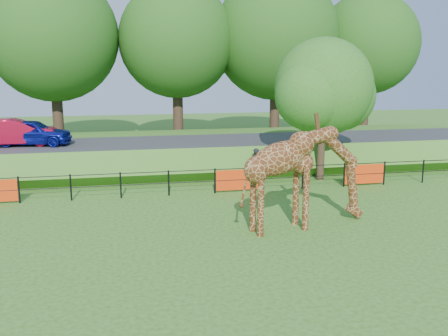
{
  "coord_description": "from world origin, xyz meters",
  "views": [
    {
      "loc": [
        -1.83,
        -12.65,
        5.42
      ],
      "look_at": [
        1.52,
        3.71,
        2.0
      ],
      "focal_mm": 40.0,
      "sensor_mm": 36.0,
      "label": 1
    }
  ],
  "objects_px": {
    "car_blue": "(31,132)",
    "tree_east": "(325,91)",
    "giraffe": "(305,178)",
    "visitor": "(256,165)",
    "car_red": "(16,132)"
  },
  "relations": [
    {
      "from": "car_blue",
      "to": "tree_east",
      "type": "distance_m",
      "value": 14.89
    },
    {
      "from": "car_blue",
      "to": "giraffe",
      "type": "bearing_deg",
      "value": -127.75
    },
    {
      "from": "car_blue",
      "to": "visitor",
      "type": "height_order",
      "value": "car_blue"
    },
    {
      "from": "car_red",
      "to": "visitor",
      "type": "distance_m",
      "value": 12.35
    },
    {
      "from": "car_red",
      "to": "tree_east",
      "type": "relative_size",
      "value": 0.62
    },
    {
      "from": "tree_east",
      "to": "giraffe",
      "type": "bearing_deg",
      "value": -117.03
    },
    {
      "from": "visitor",
      "to": "tree_east",
      "type": "distance_m",
      "value": 4.79
    },
    {
      "from": "giraffe",
      "to": "tree_east",
      "type": "height_order",
      "value": "tree_east"
    },
    {
      "from": "giraffe",
      "to": "car_blue",
      "type": "distance_m",
      "value": 15.47
    },
    {
      "from": "giraffe",
      "to": "car_blue",
      "type": "relative_size",
      "value": 1.21
    },
    {
      "from": "giraffe",
      "to": "tree_east",
      "type": "bearing_deg",
      "value": 50.89
    },
    {
      "from": "car_blue",
      "to": "tree_east",
      "type": "bearing_deg",
      "value": -98.79
    },
    {
      "from": "car_red",
      "to": "car_blue",
      "type": "bearing_deg",
      "value": -94.72
    },
    {
      "from": "car_blue",
      "to": "tree_east",
      "type": "height_order",
      "value": "tree_east"
    },
    {
      "from": "car_red",
      "to": "tree_east",
      "type": "xyz_separation_m",
      "value": [
        14.77,
        -4.55,
        2.17
      ]
    }
  ]
}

